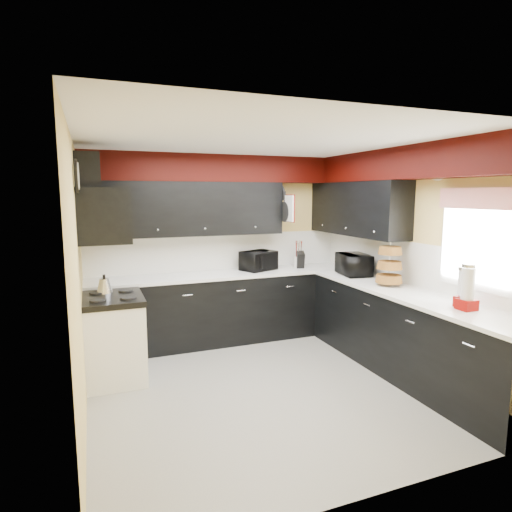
{
  "coord_description": "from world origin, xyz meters",
  "views": [
    {
      "loc": [
        -1.68,
        -3.92,
        1.99
      ],
      "look_at": [
        0.16,
        0.8,
        1.26
      ],
      "focal_mm": 30.0,
      "sensor_mm": 36.0,
      "label": 1
    }
  ],
  "objects_px": {
    "utensil_crock": "(299,262)",
    "toaster_oven": "(259,261)",
    "kettle": "(104,286)",
    "knife_block": "(300,260)",
    "microwave": "(354,265)"
  },
  "relations": [
    {
      "from": "toaster_oven",
      "to": "utensil_crock",
      "type": "xyz_separation_m",
      "value": [
        0.61,
        -0.01,
        -0.05
      ]
    },
    {
      "from": "utensil_crock",
      "to": "knife_block",
      "type": "height_order",
      "value": "knife_block"
    },
    {
      "from": "utensil_crock",
      "to": "kettle",
      "type": "height_order",
      "value": "utensil_crock"
    },
    {
      "from": "microwave",
      "to": "knife_block",
      "type": "xyz_separation_m",
      "value": [
        -0.42,
        0.73,
        -0.02
      ]
    },
    {
      "from": "microwave",
      "to": "kettle",
      "type": "bearing_deg",
      "value": 95.74
    },
    {
      "from": "microwave",
      "to": "utensil_crock",
      "type": "height_order",
      "value": "microwave"
    },
    {
      "from": "utensil_crock",
      "to": "kettle",
      "type": "bearing_deg",
      "value": -167.78
    },
    {
      "from": "toaster_oven",
      "to": "utensil_crock",
      "type": "bearing_deg",
      "value": -23.37
    },
    {
      "from": "utensil_crock",
      "to": "toaster_oven",
      "type": "bearing_deg",
      "value": 178.84
    },
    {
      "from": "knife_block",
      "to": "toaster_oven",
      "type": "bearing_deg",
      "value": -168.4
    },
    {
      "from": "toaster_oven",
      "to": "knife_block",
      "type": "distance_m",
      "value": 0.62
    },
    {
      "from": "kettle",
      "to": "toaster_oven",
      "type": "bearing_deg",
      "value": 16.02
    },
    {
      "from": "knife_block",
      "to": "utensil_crock",
      "type": "bearing_deg",
      "value": 107.29
    },
    {
      "from": "microwave",
      "to": "utensil_crock",
      "type": "distance_m",
      "value": 0.88
    },
    {
      "from": "toaster_oven",
      "to": "utensil_crock",
      "type": "relative_size",
      "value": 2.9
    }
  ]
}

